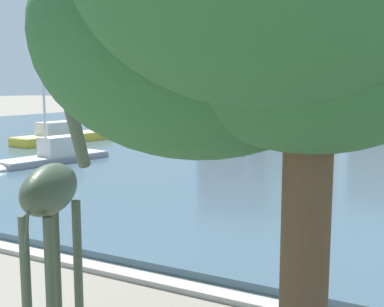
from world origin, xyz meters
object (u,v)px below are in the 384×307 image
Objects in this scene: sailboat_grey at (48,159)px; shade_tree at (287,13)px; sailboat_green at (248,124)px; sailboat_yellow at (70,137)px; giraffe_statue at (54,193)px.

shade_tree is at bearing -38.50° from sailboat_grey.
sailboat_yellow reaches higher than sailboat_green.
giraffe_statue is 41.00m from sailboat_green.
sailboat_grey is (-12.27, 12.26, -1.91)m from giraffe_statue.
shade_tree reaches higher than sailboat_green.
sailboat_grey is 1.07× the size of shade_tree.
sailboat_yellow is at bearing -106.92° from sailboat_green.
shade_tree is (22.12, -21.01, 4.37)m from sailboat_yellow.
giraffe_statue is 26.97m from sailboat_yellow.
sailboat_yellow is (-17.86, 20.13, -1.82)m from giraffe_statue.
sailboat_yellow reaches higher than shade_tree.
sailboat_yellow is (-5.59, 7.87, 0.09)m from sailboat_grey.
sailboat_grey is 21.58m from shade_tree.
giraffe_statue is 0.49× the size of sailboat_yellow.
sailboat_grey is 26.87m from sailboat_green.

